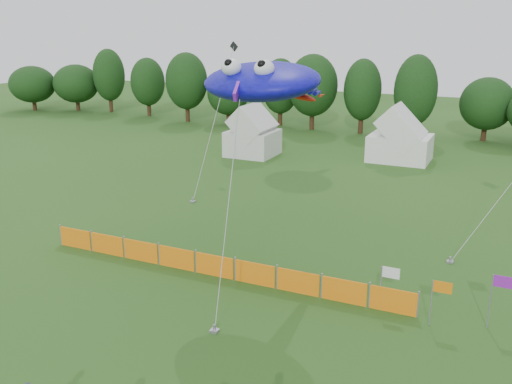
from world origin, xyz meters
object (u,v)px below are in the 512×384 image
at_px(tent_left, 253,135).
at_px(stingray_kite, 265,81).
at_px(tent_right, 400,140).
at_px(barrier_fence, 214,266).

distance_m(tent_left, stingray_kite, 25.16).
bearing_deg(tent_right, tent_left, -164.77).
relative_size(barrier_fence, stingray_kite, 1.43).
distance_m(tent_left, barrier_fence, 24.39).
bearing_deg(tent_left, barrier_fence, -68.84).
bearing_deg(stingray_kite, tent_left, 116.48).
bearing_deg(tent_left, stingray_kite, -63.52).
distance_m(tent_left, tent_right, 12.26).
height_order(barrier_fence, stingray_kite, stingray_kite).
bearing_deg(stingray_kite, tent_right, 87.59).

